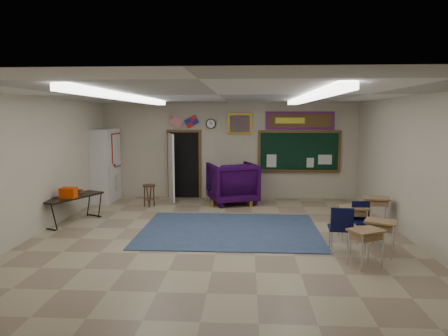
# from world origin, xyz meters

# --- Properties ---
(floor) EXTENTS (9.00, 9.00, 0.00)m
(floor) POSITION_xyz_m (0.00, 0.00, 0.00)
(floor) COLOR gray
(floor) RESTS_ON ground
(back_wall) EXTENTS (8.00, 0.04, 3.00)m
(back_wall) POSITION_xyz_m (0.00, 4.50, 1.50)
(back_wall) COLOR #B7AB94
(back_wall) RESTS_ON floor
(front_wall) EXTENTS (8.00, 0.04, 3.00)m
(front_wall) POSITION_xyz_m (0.00, -4.50, 1.50)
(front_wall) COLOR #B7AB94
(front_wall) RESTS_ON floor
(left_wall) EXTENTS (0.04, 9.00, 3.00)m
(left_wall) POSITION_xyz_m (-4.00, 0.00, 1.50)
(left_wall) COLOR #B7AB94
(left_wall) RESTS_ON floor
(right_wall) EXTENTS (0.04, 9.00, 3.00)m
(right_wall) POSITION_xyz_m (4.00, 0.00, 1.50)
(right_wall) COLOR #B7AB94
(right_wall) RESTS_ON floor
(ceiling) EXTENTS (8.00, 9.00, 0.04)m
(ceiling) POSITION_xyz_m (0.00, 0.00, 3.00)
(ceiling) COLOR silver
(ceiling) RESTS_ON back_wall
(area_rug) EXTENTS (4.00, 3.00, 0.02)m
(area_rug) POSITION_xyz_m (0.20, 0.80, 0.01)
(area_rug) COLOR #334062
(area_rug) RESTS_ON floor
(fluorescent_strips) EXTENTS (3.86, 6.00, 0.10)m
(fluorescent_strips) POSITION_xyz_m (0.00, 0.00, 2.94)
(fluorescent_strips) COLOR white
(fluorescent_strips) RESTS_ON ceiling
(doorway) EXTENTS (1.10, 0.89, 2.16)m
(doorway) POSITION_xyz_m (-1.50, 4.35, 1.06)
(doorway) COLOR black
(doorway) RESTS_ON back_wall
(chalkboard) EXTENTS (2.55, 0.14, 1.30)m
(chalkboard) POSITION_xyz_m (2.20, 4.46, 1.46)
(chalkboard) COLOR brown
(chalkboard) RESTS_ON back_wall
(bulletin_board) EXTENTS (2.10, 0.05, 0.55)m
(bulletin_board) POSITION_xyz_m (2.20, 4.47, 2.45)
(bulletin_board) COLOR red
(bulletin_board) RESTS_ON back_wall
(framed_art_print) EXTENTS (0.75, 0.05, 0.65)m
(framed_art_print) POSITION_xyz_m (0.35, 4.47, 2.35)
(framed_art_print) COLOR #A67F20
(framed_art_print) RESTS_ON back_wall
(wall_clock) EXTENTS (0.32, 0.05, 0.32)m
(wall_clock) POSITION_xyz_m (-0.55, 4.47, 2.35)
(wall_clock) COLOR black
(wall_clock) RESTS_ON back_wall
(wall_flags) EXTENTS (1.16, 0.06, 0.70)m
(wall_flags) POSITION_xyz_m (-1.40, 4.44, 2.48)
(wall_flags) COLOR red
(wall_flags) RESTS_ON back_wall
(storage_cabinet) EXTENTS (0.59, 1.25, 2.20)m
(storage_cabinet) POSITION_xyz_m (-3.71, 3.85, 1.10)
(storage_cabinet) COLOR silver
(storage_cabinet) RESTS_ON floor
(wingback_armchair) EXTENTS (1.68, 1.70, 1.22)m
(wingback_armchair) POSITION_xyz_m (0.15, 3.71, 0.61)
(wingback_armchair) COLOR black
(wingback_armchair) RESTS_ON floor
(student_chair_reading) EXTENTS (0.53, 0.53, 0.78)m
(student_chair_reading) POSITION_xyz_m (-0.43, 3.90, 0.39)
(student_chair_reading) COLOR black
(student_chair_reading) RESTS_ON floor
(student_chair_desk_a) EXTENTS (0.50, 0.50, 0.91)m
(student_chair_desk_a) POSITION_xyz_m (2.35, -0.57, 0.45)
(student_chair_desk_a) COLOR black
(student_chair_desk_a) RESTS_ON floor
(student_chair_desk_b) EXTENTS (0.43, 0.43, 0.82)m
(student_chair_desk_b) POSITION_xyz_m (2.96, 0.08, 0.41)
(student_chair_desk_b) COLOR black
(student_chair_desk_b) RESTS_ON floor
(student_desk_front_left) EXTENTS (0.59, 0.44, 0.70)m
(student_desk_front_left) POSITION_xyz_m (2.81, 0.32, 0.39)
(student_desk_front_left) COLOR #875F3F
(student_desk_front_left) RESTS_ON floor
(student_desk_front_right) EXTENTS (0.66, 0.53, 0.72)m
(student_desk_front_right) POSITION_xyz_m (3.57, 1.23, 0.40)
(student_desk_front_right) COLOR #875F3F
(student_desk_front_right) RESTS_ON floor
(student_desk_back_left) EXTENTS (0.67, 0.61, 0.66)m
(student_desk_back_left) POSITION_xyz_m (2.62, -1.27, 0.37)
(student_desk_back_left) COLOR #875F3F
(student_desk_back_left) RESTS_ON floor
(student_desk_back_right) EXTENTS (0.67, 0.60, 0.66)m
(student_desk_back_right) POSITION_xyz_m (3.06, -0.66, 0.37)
(student_desk_back_right) COLOR #875F3F
(student_desk_back_right) RESTS_ON floor
(folding_table) EXTENTS (1.13, 1.67, 0.90)m
(folding_table) POSITION_xyz_m (-3.65, 1.25, 0.36)
(folding_table) COLOR black
(folding_table) RESTS_ON floor
(wooden_stool) EXTENTS (0.36, 0.36, 0.63)m
(wooden_stool) POSITION_xyz_m (-2.22, 3.12, 0.33)
(wooden_stool) COLOR #503518
(wooden_stool) RESTS_ON floor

